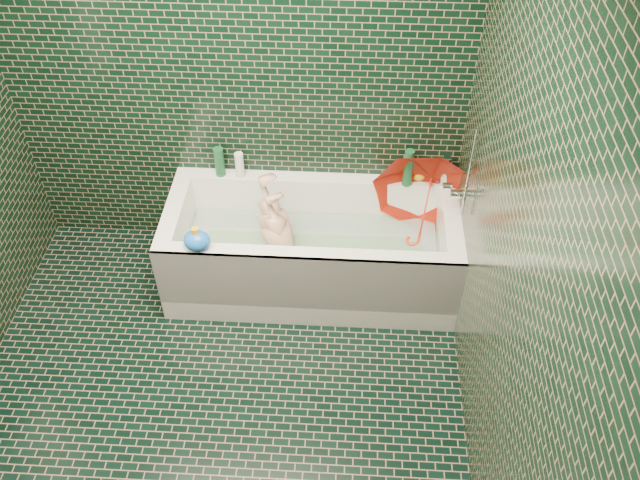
# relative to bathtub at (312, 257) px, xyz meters

# --- Properties ---
(floor) EXTENTS (2.80, 2.80, 0.00)m
(floor) POSITION_rel_bathtub_xyz_m (-0.45, -1.01, -0.21)
(floor) COLOR black
(floor) RESTS_ON ground
(wall_back) EXTENTS (2.80, 0.00, 2.80)m
(wall_back) POSITION_rel_bathtub_xyz_m (-0.45, 0.39, 1.04)
(wall_back) COLOR black
(wall_back) RESTS_ON floor
(wall_right) EXTENTS (0.00, 2.80, 2.80)m
(wall_right) POSITION_rel_bathtub_xyz_m (0.85, -1.01, 1.04)
(wall_right) COLOR black
(wall_right) RESTS_ON floor
(bathtub) EXTENTS (1.70, 0.75, 0.55)m
(bathtub) POSITION_rel_bathtub_xyz_m (0.00, 0.00, 0.00)
(bathtub) COLOR white
(bathtub) RESTS_ON floor
(bath_mat) EXTENTS (1.35, 0.47, 0.01)m
(bath_mat) POSITION_rel_bathtub_xyz_m (0.00, 0.02, -0.06)
(bath_mat) COLOR green
(bath_mat) RESTS_ON bathtub
(water) EXTENTS (1.48, 0.53, 0.00)m
(water) POSITION_rel_bathtub_xyz_m (0.00, 0.02, 0.09)
(water) COLOR silver
(water) RESTS_ON bathtub
(faucet) EXTENTS (0.18, 0.19, 0.55)m
(faucet) POSITION_rel_bathtub_xyz_m (0.81, 0.01, 0.56)
(faucet) COLOR silver
(faucet) RESTS_ON wall_right
(child) EXTENTS (1.01, 0.57, 0.35)m
(child) POSITION_rel_bathtub_xyz_m (-0.16, -0.02, 0.10)
(child) COLOR tan
(child) RESTS_ON bathtub
(umbrella) EXTENTS (0.85, 0.80, 0.76)m
(umbrella) POSITION_rel_bathtub_xyz_m (0.65, 0.09, 0.34)
(umbrella) COLOR red
(umbrella) RESTS_ON bathtub
(soap_bottle_a) EXTENTS (0.13, 0.14, 0.27)m
(soap_bottle_a) POSITION_rel_bathtub_xyz_m (0.80, 0.35, 0.34)
(soap_bottle_a) COLOR white
(soap_bottle_a) RESTS_ON bathtub
(soap_bottle_b) EXTENTS (0.09, 0.09, 0.17)m
(soap_bottle_b) POSITION_rel_bathtub_xyz_m (0.76, 0.32, 0.34)
(soap_bottle_b) COLOR #49217C
(soap_bottle_b) RESTS_ON bathtub
(soap_bottle_c) EXTENTS (0.16, 0.16, 0.18)m
(soap_bottle_c) POSITION_rel_bathtub_xyz_m (0.78, 0.35, 0.34)
(soap_bottle_c) COLOR #154C2A
(soap_bottle_c) RESTS_ON bathtub
(bottle_right_tall) EXTENTS (0.06, 0.06, 0.24)m
(bottle_right_tall) POSITION_rel_bathtub_xyz_m (0.55, 0.31, 0.46)
(bottle_right_tall) COLOR #154C2A
(bottle_right_tall) RESTS_ON bathtub
(bottle_right_pump) EXTENTS (0.06, 0.06, 0.20)m
(bottle_right_pump) POSITION_rel_bathtub_xyz_m (0.77, 0.32, 0.44)
(bottle_right_pump) COLOR silver
(bottle_right_pump) RESTS_ON bathtub
(bottle_left_tall) EXTENTS (0.07, 0.07, 0.19)m
(bottle_left_tall) POSITION_rel_bathtub_xyz_m (-0.57, 0.34, 0.43)
(bottle_left_tall) COLOR #154C2A
(bottle_left_tall) RESTS_ON bathtub
(bottle_left_short) EXTENTS (0.07, 0.07, 0.17)m
(bottle_left_short) POSITION_rel_bathtub_xyz_m (-0.45, 0.32, 0.42)
(bottle_left_short) COLOR white
(bottle_left_short) RESTS_ON bathtub
(rubber_duck) EXTENTS (0.11, 0.07, 0.09)m
(rubber_duck) POSITION_rel_bathtub_xyz_m (0.63, 0.35, 0.38)
(rubber_duck) COLOR gold
(rubber_duck) RESTS_ON bathtub
(bath_toy) EXTENTS (0.18, 0.16, 0.14)m
(bath_toy) POSITION_rel_bathtub_xyz_m (-0.59, -0.31, 0.40)
(bath_toy) COLOR blue
(bath_toy) RESTS_ON bathtub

